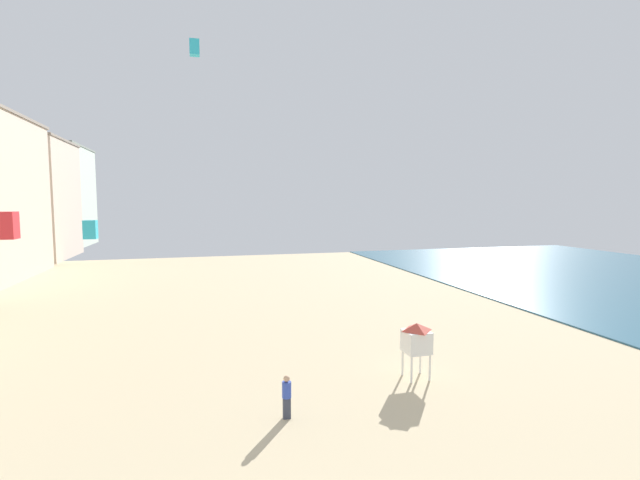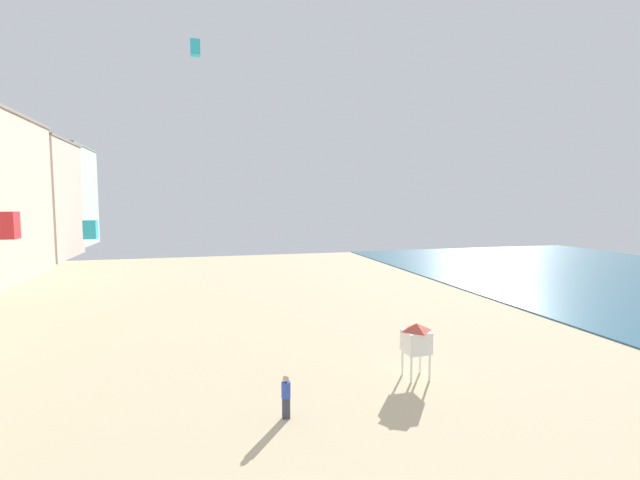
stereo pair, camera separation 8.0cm
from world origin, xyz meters
name	(u,v)px [view 1 (the left image)]	position (x,y,z in m)	size (l,w,h in m)	color
boardwalk_hotel_far	(4,199)	(-28.44, 64.16, 8.38)	(16.37, 14.21, 16.74)	#C6B29E
boardwalk_hotel_distant	(47,196)	(-28.44, 82.17, 8.96)	(12.86, 16.61, 17.90)	#B7C6B2
kite_flyer	(287,394)	(0.59, 9.29, 0.92)	(0.34, 0.34, 1.64)	#383D4C
lifeguard_stand	(416,339)	(7.00, 11.47, 1.84)	(1.10, 1.10, 2.55)	white
kite_red_box	(7,225)	(-12.43, 21.06, 6.75)	(0.94, 0.94, 1.48)	red
kite_cyan_box	(194,48)	(-2.51, 39.21, 22.79)	(0.93, 0.93, 1.46)	#2DB7CC
kite_cyan_box_2	(90,230)	(-7.36, 16.61, 6.72)	(0.56, 0.56, 0.88)	#2DB7CC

